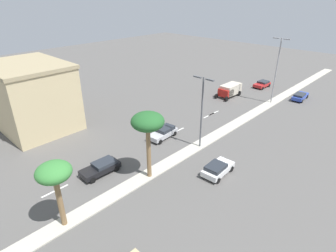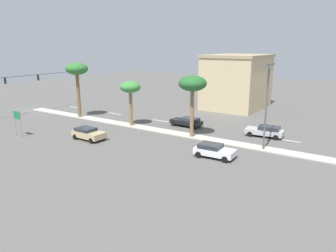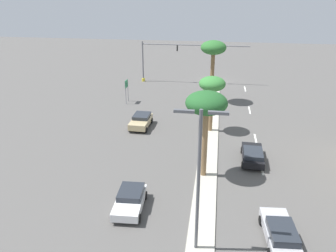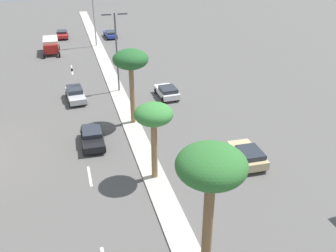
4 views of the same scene
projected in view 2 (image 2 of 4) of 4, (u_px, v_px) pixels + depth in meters
name	position (u px, v px, depth m)	size (l,w,h in m)	color
ground_plane	(233.00, 144.00, 36.86)	(160.00, 160.00, 0.00)	#565451
median_curb	(334.00, 161.00, 31.22)	(1.80, 94.33, 0.12)	#B7B2A3
lane_stripe_rear	(75.00, 107.00, 58.32)	(0.20, 2.80, 0.01)	silver
lane_stripe_inboard	(115.00, 114.00, 53.02)	(0.20, 2.80, 0.01)	silver
lane_stripe_near	(160.00, 121.00, 48.08)	(0.20, 2.80, 0.01)	silver
lane_stripe_left	(196.00, 126.00, 44.82)	(0.20, 2.80, 0.01)	silver
lane_stripe_leading	(288.00, 140.00, 38.12)	(0.20, 2.80, 0.01)	silver
directional_road_sign	(17.00, 118.00, 39.34)	(0.10, 1.33, 3.20)	gray
commercial_building	(237.00, 81.00, 57.16)	(12.49, 9.44, 9.43)	#C6B284
palm_tree_near	(77.00, 71.00, 48.48)	(3.39, 3.39, 8.38)	brown
palm_tree_left	(130.00, 89.00, 43.64)	(2.85, 2.85, 6.16)	olive
palm_tree_far	(192.00, 85.00, 37.90)	(3.38, 3.38, 7.45)	olive
street_lamp_rear	(267.00, 100.00, 33.35)	(2.90, 0.24, 9.16)	#515459
sedan_black_left	(187.00, 121.00, 44.55)	(2.12, 4.42, 1.30)	black
sedan_tan_leading	(88.00, 133.00, 38.37)	(2.17, 4.11, 1.41)	tan
sedan_white_mid	(214.00, 150.00, 32.28)	(2.21, 4.12, 1.36)	silver
sedan_silver_outboard	(266.00, 131.00, 39.50)	(2.22, 4.59, 1.41)	#B2B2B7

